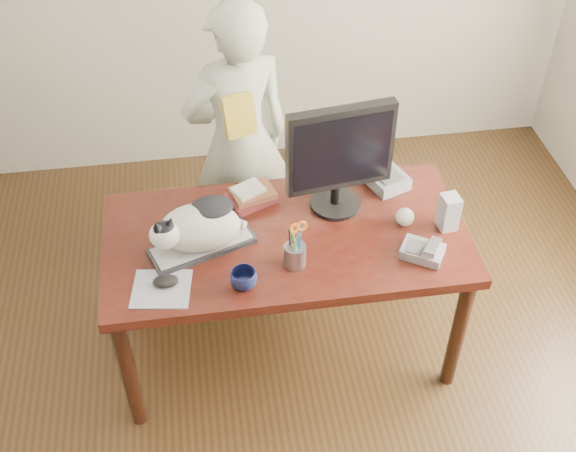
% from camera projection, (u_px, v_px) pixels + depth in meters
% --- Properties ---
extents(room, '(4.50, 4.50, 4.50)m').
position_uv_depth(room, '(313.00, 225.00, 2.33)').
color(room, black).
rests_on(room, ground).
extents(desk, '(1.60, 0.80, 0.75)m').
position_uv_depth(desk, '(284.00, 247.00, 3.33)').
color(desk, black).
rests_on(desk, ground).
extents(keyboard, '(0.49, 0.32, 0.03)m').
position_uv_depth(keyboard, '(202.00, 245.00, 3.11)').
color(keyboard, black).
rests_on(keyboard, desk).
extents(cat, '(0.43, 0.32, 0.25)m').
position_uv_depth(cat, '(197.00, 227.00, 3.02)').
color(cat, silver).
rests_on(cat, keyboard).
extents(monitor, '(0.48, 0.26, 0.54)m').
position_uv_depth(monitor, '(340.00, 154.00, 3.11)').
color(monitor, black).
rests_on(monitor, desk).
extents(pen_cup, '(0.11, 0.11, 0.24)m').
position_uv_depth(pen_cup, '(295.00, 253.00, 3.00)').
color(pen_cup, gray).
rests_on(pen_cup, desk).
extents(mousepad, '(0.26, 0.25, 0.01)m').
position_uv_depth(mousepad, '(161.00, 289.00, 2.94)').
color(mousepad, '#A9ADB5').
rests_on(mousepad, desk).
extents(mouse, '(0.12, 0.08, 0.04)m').
position_uv_depth(mouse, '(166.00, 281.00, 2.94)').
color(mouse, black).
rests_on(mouse, mousepad).
extents(coffee_mug, '(0.15, 0.15, 0.09)m').
position_uv_depth(coffee_mug, '(244.00, 279.00, 2.92)').
color(coffee_mug, black).
rests_on(coffee_mug, desk).
extents(phone, '(0.21, 0.20, 0.08)m').
position_uv_depth(phone, '(423.00, 251.00, 3.07)').
color(phone, slate).
rests_on(phone, desk).
extents(speaker, '(0.09, 0.09, 0.17)m').
position_uv_depth(speaker, '(449.00, 212.00, 3.16)').
color(speaker, '#9F9FA2').
rests_on(speaker, desk).
extents(baseball, '(0.08, 0.08, 0.08)m').
position_uv_depth(baseball, '(405.00, 217.00, 3.20)').
color(baseball, beige).
rests_on(baseball, desk).
extents(book_stack, '(0.26, 0.23, 0.08)m').
position_uv_depth(book_stack, '(251.00, 195.00, 3.32)').
color(book_stack, '#441213').
rests_on(book_stack, desk).
extents(calculator, '(0.23, 0.26, 0.07)m').
position_uv_depth(calculator, '(385.00, 178.00, 3.43)').
color(calculator, slate).
rests_on(calculator, desk).
extents(person, '(0.65, 0.51, 1.55)m').
position_uv_depth(person, '(238.00, 143.00, 3.65)').
color(person, white).
rests_on(person, ground).
extents(held_book, '(0.16, 0.12, 0.20)m').
position_uv_depth(held_book, '(239.00, 116.00, 3.34)').
color(held_book, gold).
rests_on(held_book, person).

